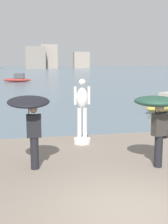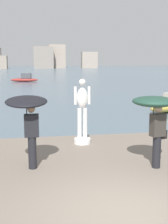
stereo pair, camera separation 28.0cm
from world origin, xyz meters
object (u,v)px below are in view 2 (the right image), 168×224
Objects in this scene: statue_white_figure at (82,115)px; boat_mid at (25,79)px; onlooker_right at (155,109)px; onlooker_left at (28,112)px.

statue_white_figure reaches higher than boat_mid.
statue_white_figure is at bearing 118.37° from onlooker_right.
onlooker_left is 0.43× the size of boat_mid.
statue_white_figure reaches higher than onlooker_left.
statue_white_figure reaches higher than onlooker_right.
statue_white_figure is at bearing -85.71° from boat_mid.
statue_white_figure is 3.19m from onlooker_right.
statue_white_figure is 2.93m from onlooker_left.
statue_white_figure is 40.10m from boat_mid.
onlooker_right is 42.99m from boat_mid.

